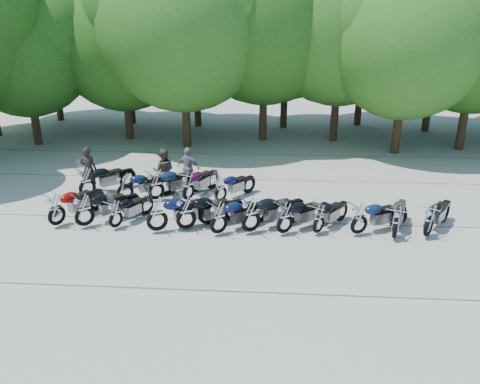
# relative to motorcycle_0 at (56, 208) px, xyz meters

# --- Properties ---
(ground) EXTENTS (90.00, 90.00, 0.00)m
(ground) POSITION_rel_motorcycle_0_xyz_m (6.21, -0.63, -0.68)
(ground) COLOR gray
(ground) RESTS_ON ground
(tree_1) EXTENTS (6.97, 6.97, 8.55)m
(tree_1) POSITION_rel_motorcycle_0_xyz_m (-5.83, 10.60, 4.39)
(tree_1) COLOR #3A2614
(tree_1) RESTS_ON ground
(tree_2) EXTENTS (7.31, 7.31, 8.97)m
(tree_2) POSITION_rel_motorcycle_0_xyz_m (-1.04, 12.21, 4.63)
(tree_2) COLOR #3A2614
(tree_2) RESTS_ON ground
(tree_3) EXTENTS (8.70, 8.70, 10.67)m
(tree_3) POSITION_rel_motorcycle_0_xyz_m (2.64, 10.61, 5.64)
(tree_3) COLOR #3A2614
(tree_3) RESTS_ON ground
(tree_4) EXTENTS (9.13, 9.13, 11.20)m
(tree_4) POSITION_rel_motorcycle_0_xyz_m (6.75, 12.46, 5.96)
(tree_4) COLOR #3A2614
(tree_4) RESTS_ON ground
(tree_5) EXTENTS (9.04, 9.04, 11.10)m
(tree_5) POSITION_rel_motorcycle_0_xyz_m (10.82, 12.57, 5.90)
(tree_5) COLOR #3A2614
(tree_5) RESTS_ON ground
(tree_6) EXTENTS (8.00, 8.00, 9.82)m
(tree_6) POSITION_rel_motorcycle_0_xyz_m (13.76, 10.19, 5.14)
(tree_6) COLOR #3A2614
(tree_6) RESTS_ON ground
(tree_7) EXTENTS (8.79, 8.79, 10.79)m
(tree_7) POSITION_rel_motorcycle_0_xyz_m (17.41, 11.15, 5.71)
(tree_7) COLOR #3A2614
(tree_7) RESTS_ON ground
(tree_9) EXTENTS (7.59, 7.59, 9.32)m
(tree_9) POSITION_rel_motorcycle_0_xyz_m (-7.32, 16.96, 4.84)
(tree_9) COLOR #3A2614
(tree_9) RESTS_ON ground
(tree_10) EXTENTS (7.78, 7.78, 9.55)m
(tree_10) POSITION_rel_motorcycle_0_xyz_m (-2.08, 16.34, 4.98)
(tree_10) COLOR #3A2614
(tree_10) RESTS_ON ground
(tree_11) EXTENTS (7.56, 7.56, 9.28)m
(tree_11) POSITION_rel_motorcycle_0_xyz_m (2.45, 15.80, 4.82)
(tree_11) COLOR #3A2614
(tree_11) RESTS_ON ground
(tree_12) EXTENTS (7.88, 7.88, 9.67)m
(tree_12) POSITION_rel_motorcycle_0_xyz_m (8.01, 15.84, 5.05)
(tree_12) COLOR #3A2614
(tree_12) RESTS_ON ground
(tree_13) EXTENTS (8.31, 8.31, 10.20)m
(tree_13) POSITION_rel_motorcycle_0_xyz_m (12.90, 16.84, 5.36)
(tree_13) COLOR #3A2614
(tree_13) RESTS_ON ground
(tree_14) EXTENTS (8.02, 8.02, 9.84)m
(tree_14) POSITION_rel_motorcycle_0_xyz_m (16.89, 15.46, 5.15)
(tree_14) COLOR #3A2614
(tree_14) RESTS_ON ground
(motorcycle_0) EXTENTS (1.78, 2.45, 1.35)m
(motorcycle_0) POSITION_rel_motorcycle_0_xyz_m (0.00, 0.00, 0.00)
(motorcycle_0) COLOR #7B0704
(motorcycle_0) RESTS_ON ground
(motorcycle_1) EXTENTS (2.27, 2.15, 1.36)m
(motorcycle_1) POSITION_rel_motorcycle_0_xyz_m (0.98, -0.01, 0.00)
(motorcycle_1) COLOR black
(motorcycle_1) RESTS_ON ground
(motorcycle_2) EXTENTS (1.54, 2.08, 1.15)m
(motorcycle_2) POSITION_rel_motorcycle_0_xyz_m (2.06, -0.03, -0.10)
(motorcycle_2) COLOR black
(motorcycle_2) RESTS_ON ground
(motorcycle_3) EXTENTS (2.59, 1.81, 1.42)m
(motorcycle_3) POSITION_rel_motorcycle_0_xyz_m (3.54, -0.24, 0.03)
(motorcycle_3) COLOR black
(motorcycle_3) RESTS_ON ground
(motorcycle_4) EXTENTS (2.50, 1.81, 1.38)m
(motorcycle_4) POSITION_rel_motorcycle_0_xyz_m (4.47, -0.02, 0.01)
(motorcycle_4) COLOR black
(motorcycle_4) RESTS_ON ground
(motorcycle_5) EXTENTS (2.23, 2.01, 1.31)m
(motorcycle_5) POSITION_rel_motorcycle_0_xyz_m (5.59, -0.28, -0.02)
(motorcycle_5) COLOR #0C1238
(motorcycle_5) RESTS_ON ground
(motorcycle_6) EXTENTS (2.51, 2.06, 1.42)m
(motorcycle_6) POSITION_rel_motorcycle_0_xyz_m (6.64, -0.10, 0.04)
(motorcycle_6) COLOR black
(motorcycle_6) RESTS_ON ground
(motorcycle_7) EXTENTS (2.23, 1.94, 1.29)m
(motorcycle_7) POSITION_rel_motorcycle_0_xyz_m (7.75, -0.11, -0.03)
(motorcycle_7) COLOR black
(motorcycle_7) RESTS_ON ground
(motorcycle_8) EXTENTS (1.77, 2.04, 1.18)m
(motorcycle_8) POSITION_rel_motorcycle_0_xyz_m (8.86, -0.00, -0.09)
(motorcycle_8) COLOR black
(motorcycle_8) RESTS_ON ground
(motorcycle_9) EXTENTS (2.33, 1.68, 1.29)m
(motorcycle_9) POSITION_rel_motorcycle_0_xyz_m (10.18, -0.00, -0.03)
(motorcycle_9) COLOR #0D1C3D
(motorcycle_9) RESTS_ON ground
(motorcycle_10) EXTENTS (1.42, 2.35, 1.27)m
(motorcycle_10) POSITION_rel_motorcycle_0_xyz_m (11.30, -0.21, -0.04)
(motorcycle_10) COLOR black
(motorcycle_10) RESTS_ON ground
(motorcycle_11) EXTENTS (1.90, 2.28, 1.30)m
(motorcycle_11) POSITION_rel_motorcycle_0_xyz_m (12.39, -0.03, -0.03)
(motorcycle_11) COLOR black
(motorcycle_11) RESTS_ON ground
(motorcycle_12) EXTENTS (2.24, 2.29, 1.39)m
(motorcycle_12) POSITION_rel_motorcycle_0_xyz_m (0.03, 2.72, 0.02)
(motorcycle_12) COLOR black
(motorcycle_12) RESTS_ON ground
(motorcycle_13) EXTENTS (2.31, 1.63, 1.27)m
(motorcycle_13) POSITION_rel_motorcycle_0_xyz_m (1.63, 2.48, -0.04)
(motorcycle_13) COLOR #0B1733
(motorcycle_13) RESTS_ON ground
(motorcycle_14) EXTENTS (2.35, 2.14, 1.38)m
(motorcycle_14) POSITION_rel_motorcycle_0_xyz_m (2.83, 2.57, 0.01)
(motorcycle_14) COLOR #0C1B37
(motorcycle_14) RESTS_ON ground
(motorcycle_15) EXTENTS (1.69, 2.42, 1.33)m
(motorcycle_15) POSITION_rel_motorcycle_0_xyz_m (4.08, 2.61, -0.01)
(motorcycle_15) COLOR #390726
(motorcycle_15) RESTS_ON ground
(motorcycle_16) EXTENTS (1.91, 2.04, 1.21)m
(motorcycle_16) POSITION_rel_motorcycle_0_xyz_m (5.35, 2.54, -0.07)
(motorcycle_16) COLOR #0C0D35
(motorcycle_16) RESTS_ON ground
(rider_0) EXTENTS (0.71, 0.48, 1.89)m
(rider_0) POSITION_rel_motorcycle_0_xyz_m (-0.13, 3.44, 0.27)
(rider_0) COLOR black
(rider_0) RESTS_ON ground
(rider_1) EXTENTS (0.96, 0.79, 1.85)m
(rider_1) POSITION_rel_motorcycle_0_xyz_m (2.93, 3.54, 0.25)
(rider_1) COLOR brown
(rider_1) RESTS_ON ground
(rider_2) EXTENTS (1.09, 0.71, 1.73)m
(rider_2) POSITION_rel_motorcycle_0_xyz_m (3.82, 4.21, 0.19)
(rider_2) COLOR gray
(rider_2) RESTS_ON ground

